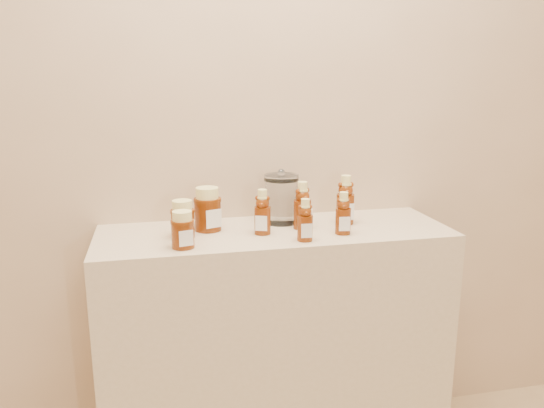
{
  "coord_description": "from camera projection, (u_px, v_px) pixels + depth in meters",
  "views": [
    {
      "loc": [
        -0.39,
        -0.14,
        1.41
      ],
      "look_at": [
        -0.02,
        1.52,
        1.0
      ],
      "focal_mm": 35.0,
      "sensor_mm": 36.0,
      "label": 1
    }
  ],
  "objects": [
    {
      "name": "display_table",
      "position": [
        275.0,
        350.0,
        1.91
      ],
      "size": [
        1.2,
        0.4,
        0.9
      ],
      "primitive_type": "cube",
      "color": "#C6B291",
      "rests_on": "ground"
    },
    {
      "name": "bear_bottle_front_left",
      "position": [
        305.0,
        217.0,
        1.68
      ],
      "size": [
        0.06,
        0.06,
        0.15
      ],
      "primitive_type": null,
      "rotation": [
        0.0,
        0.0,
        -0.06
      ],
      "color": "#571F06",
      "rests_on": "display_table"
    },
    {
      "name": "glass_canister",
      "position": [
        281.0,
        197.0,
        1.88
      ],
      "size": [
        0.14,
        0.14,
        0.19
      ],
      "primitive_type": null,
      "rotation": [
        0.0,
        0.0,
        -0.19
      ],
      "color": "white",
      "rests_on": "display_table"
    },
    {
      "name": "honey_jar_left",
      "position": [
        183.0,
        219.0,
        1.71
      ],
      "size": [
        0.09,
        0.09,
        0.12
      ],
      "primitive_type": null,
      "rotation": [
        0.0,
        0.0,
        -0.1
      ],
      "color": "#571F06",
      "rests_on": "display_table"
    },
    {
      "name": "bear_bottle_front_right",
      "position": [
        343.0,
        210.0,
        1.75
      ],
      "size": [
        0.06,
        0.06,
        0.16
      ],
      "primitive_type": null,
      "rotation": [
        0.0,
        0.0,
        -0.15
      ],
      "color": "#571F06",
      "rests_on": "display_table"
    },
    {
      "name": "wall_back",
      "position": [
        263.0,
        94.0,
        1.89
      ],
      "size": [
        3.5,
        0.02,
        2.7
      ],
      "primitive_type": "cube",
      "color": "tan",
      "rests_on": "ground"
    },
    {
      "name": "bear_bottle_back_mid",
      "position": [
        302.0,
        202.0,
        1.81
      ],
      "size": [
        0.08,
        0.08,
        0.19
      ],
      "primitive_type": null,
      "rotation": [
        0.0,
        0.0,
        0.33
      ],
      "color": "#571F06",
      "rests_on": "display_table"
    },
    {
      "name": "honey_jar_back",
      "position": [
        208.0,
        209.0,
        1.79
      ],
      "size": [
        0.12,
        0.12,
        0.15
      ],
      "primitive_type": null,
      "rotation": [
        0.0,
        0.0,
        0.35
      ],
      "color": "#571F06",
      "rests_on": "display_table"
    },
    {
      "name": "bear_bottle_back_left",
      "position": [
        262.0,
        209.0,
        1.75
      ],
      "size": [
        0.07,
        0.07,
        0.17
      ],
      "primitive_type": null,
      "rotation": [
        0.0,
        0.0,
        -0.35
      ],
      "color": "#571F06",
      "rests_on": "display_table"
    },
    {
      "name": "bear_bottle_back_right",
      "position": [
        345.0,
        196.0,
        1.87
      ],
      "size": [
        0.07,
        0.07,
        0.2
      ],
      "primitive_type": null,
      "rotation": [
        0.0,
        0.0,
        -0.03
      ],
      "color": "#571F06",
      "rests_on": "display_table"
    },
    {
      "name": "honey_jar_front",
      "position": [
        183.0,
        229.0,
        1.61
      ],
      "size": [
        0.09,
        0.09,
        0.11
      ],
      "primitive_type": null,
      "rotation": [
        0.0,
        0.0,
        0.22
      ],
      "color": "#571F06",
      "rests_on": "display_table"
    }
  ]
}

